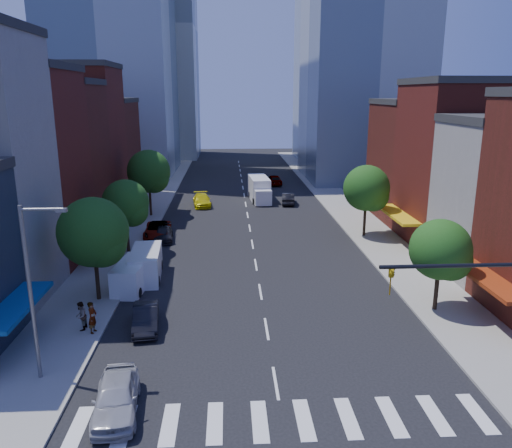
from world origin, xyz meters
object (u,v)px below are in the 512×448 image
at_px(parked_car_third, 158,230).
at_px(parked_car_rear, 164,234).
at_px(traffic_car_far, 274,180).
at_px(pedestrian_near, 92,317).
at_px(cargo_van_near, 132,276).
at_px(taxi, 202,200).
at_px(cargo_van_far, 146,265).
at_px(parked_car_second, 146,318).
at_px(pedestrian_far, 81,316).
at_px(box_truck, 259,190).
at_px(parked_car_front, 116,397).
at_px(traffic_car_oncoming, 288,198).

distance_m(parked_car_third, parked_car_rear, 1.35).
distance_m(traffic_car_far, pedestrian_near, 52.60).
height_order(parked_car_rear, cargo_van_near, cargo_van_near).
bearing_deg(taxi, cargo_van_far, -103.17).
height_order(parked_car_second, pedestrian_far, pedestrian_far).
bearing_deg(pedestrian_far, cargo_van_far, 167.68).
height_order(cargo_van_far, box_truck, box_truck).
xyz_separation_m(parked_car_front, pedestrian_far, (-3.86, 8.24, 0.23)).
height_order(parked_car_third, pedestrian_near, pedestrian_near).
relative_size(parked_car_third, traffic_car_oncoming, 1.21).
height_order(parked_car_second, parked_car_rear, parked_car_second).
height_order(taxi, pedestrian_far, pedestrian_far).
xyz_separation_m(parked_car_front, taxi, (1.78, 43.31, -0.06)).
height_order(traffic_car_oncoming, pedestrian_near, pedestrian_near).
bearing_deg(parked_car_rear, cargo_van_far, -95.76).
distance_m(parked_car_third, traffic_car_oncoming, 21.24).
xyz_separation_m(cargo_van_far, pedestrian_near, (-1.74, -9.35, -0.02)).
height_order(cargo_van_far, traffic_car_oncoming, cargo_van_far).
relative_size(parked_car_second, pedestrian_far, 2.40).
bearing_deg(box_truck, parked_car_rear, -124.43).
relative_size(parked_car_third, parked_car_rear, 1.23).
bearing_deg(box_truck, pedestrian_far, -113.59).
distance_m(traffic_car_oncoming, pedestrian_far, 39.50).
bearing_deg(parked_car_second, pedestrian_far, 177.25).
bearing_deg(taxi, parked_car_front, -98.76).
height_order(traffic_car_oncoming, pedestrian_far, pedestrian_far).
bearing_deg(traffic_car_far, cargo_van_near, 64.09).
xyz_separation_m(cargo_van_far, box_truck, (10.78, 29.13, 0.33)).
relative_size(parked_car_front, parked_car_third, 0.89).
xyz_separation_m(traffic_car_far, pedestrian_far, (-16.36, -49.87, 0.23)).
height_order(parked_car_front, cargo_van_far, cargo_van_far).
bearing_deg(taxi, parked_car_third, -111.18).
height_order(cargo_van_near, traffic_car_oncoming, cargo_van_near).
relative_size(parked_car_front, box_truck, 0.61).
bearing_deg(pedestrian_far, taxi, 174.35).
relative_size(parked_car_second, cargo_van_near, 0.84).
relative_size(parked_car_front, pedestrian_far, 2.69).
bearing_deg(box_truck, parked_car_third, -127.74).
distance_m(cargo_van_near, traffic_car_far, 45.40).
bearing_deg(taxi, parked_car_second, -99.33).
bearing_deg(parked_car_rear, traffic_car_far, 60.06).
height_order(parked_car_front, taxi, parked_car_front).
distance_m(parked_car_front, box_truck, 47.31).
distance_m(parked_car_front, traffic_car_oncoming, 45.82).
bearing_deg(cargo_van_near, parked_car_front, -76.56).
bearing_deg(pedestrian_near, parked_car_rear, 6.00).
xyz_separation_m(parked_car_second, cargo_van_near, (-2.01, 6.59, 0.33)).
distance_m(cargo_van_near, pedestrian_near, 7.31).
xyz_separation_m(taxi, pedestrian_near, (-4.84, -35.45, 0.37)).
distance_m(cargo_van_far, pedestrian_near, 9.52).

